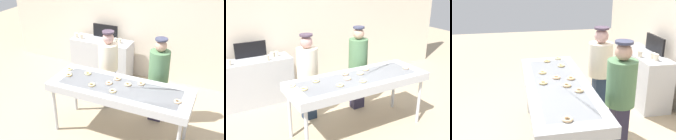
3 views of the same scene
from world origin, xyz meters
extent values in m
cube|color=#B7BABF|center=(0.00, 0.00, 0.90)|extent=(2.35, 0.84, 0.14)
cube|color=slate|center=(0.00, 0.00, 0.93)|extent=(2.00, 0.59, 0.08)
cylinder|color=#B7BABF|center=(-1.08, -0.34, 0.42)|extent=(0.06, 0.06, 0.84)
cylinder|color=#B7BABF|center=(-1.08, 0.34, 0.42)|extent=(0.06, 0.06, 0.84)
torus|color=#E9C28A|center=(0.11, 0.10, 0.99)|extent=(0.16, 0.16, 0.03)
torus|color=#EDC48D|center=(0.30, 0.22, 0.99)|extent=(0.15, 0.15, 0.03)
torus|color=#F8C391|center=(-0.19, 0.01, 0.99)|extent=(0.14, 0.14, 0.03)
torus|color=#E5CC86|center=(-0.67, 0.17, 0.99)|extent=(0.14, 0.14, 0.03)
torus|color=#F4C288|center=(-0.12, 0.21, 0.99)|extent=(0.13, 0.13, 0.03)
torus|color=#F5C891|center=(0.96, -0.07, 0.99)|extent=(0.12, 0.12, 0.03)
torus|color=#F5D289|center=(-0.43, -0.15, 0.99)|extent=(0.15, 0.15, 0.03)
torus|color=#F4CD86|center=(-0.95, -0.01, 0.99)|extent=(0.15, 0.15, 0.03)
torus|color=beige|center=(-1.06, 0.18, 0.99)|extent=(0.16, 0.16, 0.03)
torus|color=#F3D490|center=(-0.04, -0.19, 0.99)|extent=(0.16, 0.16, 0.03)
cube|color=#1E2D43|center=(-0.56, 0.77, 0.41)|extent=(0.24, 0.18, 0.82)
cylinder|color=beige|center=(-0.56, 0.77, 1.09)|extent=(0.37, 0.37, 0.53)
sphere|color=tan|center=(-0.56, 0.77, 1.46)|extent=(0.21, 0.21, 0.21)
cylinder|color=#433544|center=(-0.56, 0.77, 1.58)|extent=(0.22, 0.22, 0.03)
cube|color=#29263B|center=(0.46, 0.70, 0.41)|extent=(0.24, 0.18, 0.83)
cylinder|color=#4C724C|center=(0.46, 0.70, 1.11)|extent=(0.36, 0.36, 0.57)
sphere|color=tan|center=(0.46, 0.70, 1.50)|extent=(0.20, 0.20, 0.20)
cylinder|color=#34374C|center=(0.46, 0.70, 1.62)|extent=(0.21, 0.21, 0.03)
cube|color=#B7BABF|center=(-1.23, 1.85, 0.47)|extent=(1.45, 0.52, 0.94)
cylinder|color=beige|center=(-1.02, 1.66, 1.00)|extent=(0.09, 0.09, 0.11)
cylinder|color=beige|center=(-0.77, 1.84, 1.00)|extent=(0.09, 0.09, 0.11)
cylinder|color=beige|center=(-0.87, 1.83, 1.00)|extent=(0.09, 0.09, 0.11)
cylinder|color=beige|center=(-1.86, 1.76, 1.00)|extent=(0.09, 0.09, 0.11)
cylinder|color=beige|center=(-1.71, 1.74, 1.00)|extent=(0.09, 0.09, 0.11)
cube|color=black|center=(-1.23, 2.06, 1.10)|extent=(0.62, 0.04, 0.31)
camera|label=1|loc=(1.45, -3.54, 3.23)|focal=43.86mm
camera|label=2|loc=(-2.31, -3.40, 2.62)|focal=43.80mm
camera|label=3|loc=(3.31, -0.57, 2.39)|focal=43.91mm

